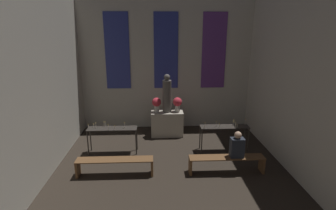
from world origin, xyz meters
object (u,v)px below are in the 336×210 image
object	(u,v)px
statue	(167,95)
person_seated	(237,146)
candle_rack_right	(224,129)
flower_vase_left	(157,103)
candle_rack_left	(112,131)
pew_back_left	(115,163)
flower_vase_right	(177,103)
pew_back_right	(227,161)
altar	(167,123)

from	to	relation	value
statue	person_seated	size ratio (longest dim) A/B	1.89
statue	candle_rack_right	size ratio (longest dim) A/B	0.90
flower_vase_left	candle_rack_left	size ratio (longest dim) A/B	0.34
statue	pew_back_left	bearing A→B (deg)	-118.78
flower_vase_right	candle_rack_left	xyz separation A→B (m)	(-2.16, -1.39, -0.51)
statue	flower_vase_left	distance (m)	0.49
candle_rack_left	flower_vase_left	bearing A→B (deg)	44.66
candle_rack_right	pew_back_left	distance (m)	3.58
candle_rack_right	pew_back_right	bearing A→B (deg)	-101.00
candle_rack_left	person_seated	bearing A→B (deg)	-21.02
flower_vase_left	candle_rack_right	distance (m)	2.61
statue	flower_vase_right	bearing A→B (deg)	0.00
flower_vase_left	pew_back_right	size ratio (longest dim) A/B	0.26
flower_vase_left	person_seated	bearing A→B (deg)	-52.01
altar	person_seated	size ratio (longest dim) A/B	1.59
candle_rack_left	pew_back_right	world-z (taller)	candle_rack_left
person_seated	candle_rack_left	bearing A→B (deg)	158.98
statue	flower_vase_left	world-z (taller)	statue
pew_back_left	person_seated	xyz separation A→B (m)	(3.28, 0.00, 0.44)
person_seated	statue	bearing A→B (deg)	122.77
flower_vase_left	statue	bearing A→B (deg)	0.00
candle_rack_right	pew_back_left	xyz separation A→B (m)	(-3.29, -1.36, -0.38)
altar	flower_vase_right	bearing A→B (deg)	0.00
flower_vase_left	pew_back_right	bearing A→B (deg)	-55.53
person_seated	flower_vase_left	bearing A→B (deg)	127.99
altar	pew_back_right	distance (m)	3.14
altar	pew_back_left	size ratio (longest dim) A/B	0.57
candle_rack_right	candle_rack_left	bearing A→B (deg)	179.98
flower_vase_left	altar	bearing A→B (deg)	0.00
candle_rack_right	statue	bearing A→B (deg)	142.01
statue	pew_back_left	distance (m)	3.36
candle_rack_left	pew_back_left	xyz separation A→B (m)	(0.27, -1.36, -0.38)
flower_vase_left	person_seated	world-z (taller)	flower_vase_left
flower_vase_right	altar	bearing A→B (deg)	180.00
pew_back_left	person_seated	world-z (taller)	person_seated
pew_back_right	person_seated	xyz separation A→B (m)	(0.26, 0.00, 0.44)
candle_rack_left	pew_back_left	bearing A→B (deg)	-78.85
candle_rack_left	pew_back_left	world-z (taller)	candle_rack_left
pew_back_right	flower_vase_left	bearing A→B (deg)	124.47
pew_back_left	pew_back_right	bearing A→B (deg)	0.00
pew_back_left	candle_rack_left	bearing A→B (deg)	101.15
statue	candle_rack_left	xyz separation A→B (m)	(-1.78, -1.39, -0.82)
pew_back_left	pew_back_right	world-z (taller)	same
candle_rack_right	pew_back_left	world-z (taller)	candle_rack_right
altar	pew_back_right	xyz separation A→B (m)	(1.51, -2.75, -0.11)
flower_vase_left	person_seated	size ratio (longest dim) A/B	0.73
statue	pew_back_left	size ratio (longest dim) A/B	0.68
statue	person_seated	bearing A→B (deg)	-57.23
flower_vase_right	pew_back_right	xyz separation A→B (m)	(1.13, -2.75, -0.89)
flower_vase_right	pew_back_left	bearing A→B (deg)	-124.47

